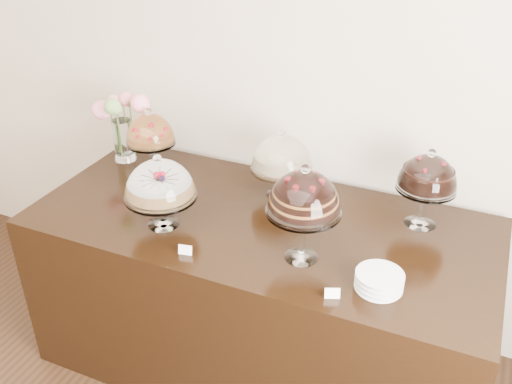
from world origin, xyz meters
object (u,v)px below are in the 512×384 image
at_px(cake_stand_sugar_sponge, 160,183).
at_px(cake_stand_dark_choco, 428,176).
at_px(display_counter, 260,294).
at_px(plate_stack, 379,281).
at_px(cake_stand_fruit_tart, 150,132).
at_px(cake_stand_choco_layer, 304,196).
at_px(cake_stand_cheesecake, 282,156).
at_px(flower_vase, 120,119).

relative_size(cake_stand_sugar_sponge, cake_stand_dark_choco, 0.94).
xyz_separation_m(display_counter, plate_stack, (0.63, -0.27, 0.49)).
distance_m(display_counter, plate_stack, 0.84).
xyz_separation_m(display_counter, cake_stand_fruit_tart, (-0.75, 0.25, 0.67)).
relative_size(cake_stand_choco_layer, cake_stand_dark_choco, 1.16).
bearing_deg(cake_stand_cheesecake, display_counter, -89.85).
relative_size(cake_stand_dark_choco, plate_stack, 2.08).
distance_m(cake_stand_sugar_sponge, plate_stack, 1.05).
xyz_separation_m(cake_stand_dark_choco, cake_stand_fruit_tart, (-1.45, -0.03, -0.03)).
bearing_deg(cake_stand_sugar_sponge, display_counter, 28.20).
relative_size(cake_stand_sugar_sponge, flower_vase, 0.88).
bearing_deg(flower_vase, cake_stand_choco_layer, -20.98).
height_order(display_counter, plate_stack, plate_stack).
height_order(cake_stand_dark_choco, cake_stand_fruit_tart, cake_stand_dark_choco).
xyz_separation_m(display_counter, cake_stand_sugar_sponge, (-0.40, -0.22, 0.67)).
height_order(cake_stand_sugar_sponge, cake_stand_fruit_tart, cake_stand_sugar_sponge).
xyz_separation_m(cake_stand_cheesecake, plate_stack, (0.63, -0.54, -0.18)).
bearing_deg(plate_stack, cake_stand_dark_choco, 82.89).
distance_m(cake_stand_dark_choco, flower_vase, 1.66).
height_order(cake_stand_choco_layer, cake_stand_fruit_tart, cake_stand_choco_layer).
bearing_deg(display_counter, cake_stand_cheesecake, 90.15).
bearing_deg(display_counter, cake_stand_fruit_tart, 161.77).
bearing_deg(cake_stand_fruit_tart, cake_stand_choco_layer, -23.44).
bearing_deg(flower_vase, display_counter, -16.02).
bearing_deg(flower_vase, cake_stand_fruit_tart, -7.63).
xyz_separation_m(cake_stand_cheesecake, cake_stand_dark_choco, (0.70, 0.01, 0.03)).
distance_m(display_counter, flower_vase, 1.22).
relative_size(cake_stand_sugar_sponge, cake_stand_choco_layer, 0.81).
distance_m(cake_stand_choco_layer, cake_stand_dark_choco, 0.64).
height_order(cake_stand_cheesecake, plate_stack, cake_stand_cheesecake).
bearing_deg(flower_vase, cake_stand_sugar_sponge, -41.38).
height_order(display_counter, cake_stand_fruit_tart, cake_stand_fruit_tart).
relative_size(cake_stand_dark_choco, flower_vase, 0.94).
bearing_deg(cake_stand_sugar_sponge, plate_stack, -3.25).
distance_m(display_counter, cake_stand_sugar_sponge, 0.81).
bearing_deg(plate_stack, cake_stand_choco_layer, 167.94).
bearing_deg(cake_stand_cheesecake, cake_stand_dark_choco, 0.87).
bearing_deg(display_counter, cake_stand_dark_choco, 21.62).
xyz_separation_m(cake_stand_fruit_tart, flower_vase, (-0.21, 0.03, 0.03)).
distance_m(flower_vase, plate_stack, 1.70).
distance_m(cake_stand_sugar_sponge, cake_stand_fruit_tart, 0.58).
height_order(cake_stand_cheesecake, cake_stand_dark_choco, cake_stand_dark_choco).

